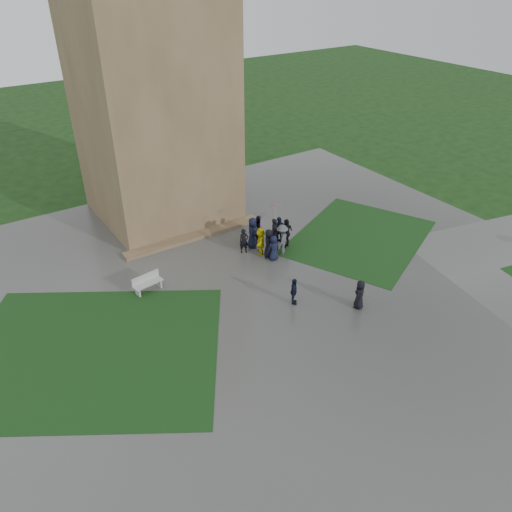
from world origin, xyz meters
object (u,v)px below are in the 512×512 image
bench (147,283)px  pedestrian_mid (294,291)px  pedestrian_near (360,294)px  tower (150,73)px

bench → pedestrian_mid: (5.60, -5.08, 0.25)m
bench → pedestrian_near: size_ratio=1.07×
pedestrian_near → tower: bearing=-106.0°
pedestrian_mid → pedestrian_near: bearing=-91.5°
pedestrian_mid → tower: bearing=42.0°
tower → bench: tower is taller
bench → pedestrian_mid: pedestrian_mid is taller
tower → pedestrian_near: 17.57m
pedestrian_mid → pedestrian_near: pedestrian_near is taller
tower → pedestrian_mid: 15.52m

